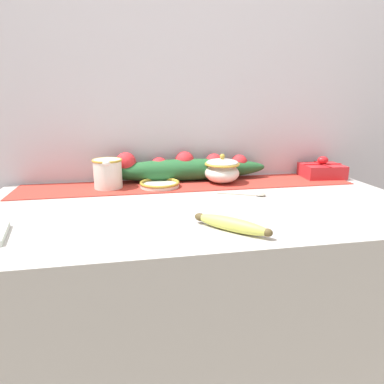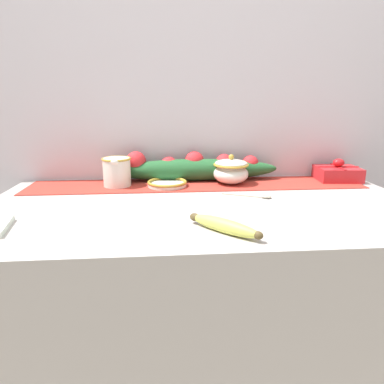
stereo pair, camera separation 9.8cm
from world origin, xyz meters
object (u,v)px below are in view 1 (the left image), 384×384
Objects in this scene: sugar_bowl at (222,170)px; spoon at (256,195)px; gift_box at (322,170)px; banana at (231,224)px; cream_pitcher at (108,172)px; small_dish at (160,184)px.

sugar_bowl is 0.21m from spoon.
sugar_bowl is at bearing -176.89° from gift_box.
spoon is at bearing 58.67° from banana.
cream_pitcher is 0.80× the size of spoon.
gift_box reaches higher than spoon.
spoon is (0.17, 0.29, -0.01)m from banana.
spoon is at bearing -149.27° from gift_box.
spoon is at bearing -71.29° from sugar_bowl.
banana is 1.09× the size of spoon.
small_dish is 0.86× the size of banana.
gift_box is (0.66, 0.04, 0.02)m from small_dish.
small_dish is at bearing 105.64° from banana.
sugar_bowl is at bearing 133.37° from spoon.
banana is (-0.11, -0.48, -0.03)m from sugar_bowl.
gift_box is at bearing 55.39° from spoon.
banana is 1.01× the size of gift_box.
sugar_bowl is 0.43m from gift_box.
banana is (0.31, -0.48, -0.04)m from cream_pitcher.
gift_box is at bearing 43.10° from banana.
banana is at bearing -102.89° from sugar_bowl.
spoon is (0.06, -0.19, -0.05)m from sugar_bowl.
sugar_bowl is 0.79× the size of gift_box.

